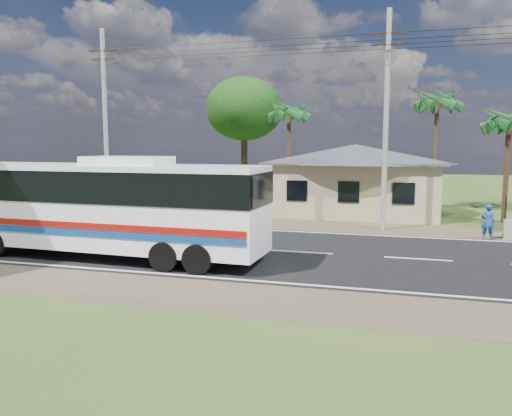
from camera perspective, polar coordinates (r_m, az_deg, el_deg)
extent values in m
plane|color=#2C4819|center=(20.46, 5.26, -5.10)|extent=(120.00, 120.00, 0.00)
cube|color=black|center=(20.46, 5.26, -5.07)|extent=(120.00, 10.00, 0.02)
cube|color=brown|center=(26.77, 7.82, -2.20)|extent=(120.00, 3.00, 0.01)
cube|color=brown|center=(14.33, 0.39, -10.44)|extent=(120.00, 3.00, 0.01)
cube|color=silver|center=(25.01, 7.25, -2.81)|extent=(120.00, 0.15, 0.01)
cube|color=silver|center=(15.99, 2.13, -8.49)|extent=(120.00, 0.15, 0.01)
cube|color=silver|center=(20.45, 5.26, -5.03)|extent=(120.00, 0.15, 0.01)
cube|color=tan|center=(32.88, 11.19, 2.27)|extent=(10.00, 8.00, 3.20)
cube|color=#4C4F54|center=(32.78, 11.26, 5.14)|extent=(10.60, 8.60, 0.10)
pyramid|color=#4C4F54|center=(32.77, 11.31, 7.15)|extent=(12.40, 10.00, 1.20)
cube|color=black|center=(29.31, 4.69, 1.99)|extent=(1.20, 0.08, 1.20)
cube|color=black|center=(28.88, 10.54, 1.82)|extent=(1.20, 0.08, 1.20)
cube|color=black|center=(28.76, 16.50, 1.62)|extent=(1.20, 0.08, 1.20)
cylinder|color=#9E9E99|center=(31.02, -16.82, 9.03)|extent=(0.26, 0.26, 11.00)
cube|color=#3D2216|center=(31.47, -17.12, 16.87)|extent=(1.80, 0.12, 0.12)
cube|color=#3D2216|center=(31.39, -17.08, 15.97)|extent=(1.40, 0.10, 0.10)
cylinder|color=#9E9E99|center=(26.19, 14.63, 9.49)|extent=(0.26, 0.26, 11.00)
cube|color=#3D2216|center=(26.73, 14.94, 18.74)|extent=(1.80, 0.12, 0.12)
cube|color=#3D2216|center=(26.63, 14.91, 17.68)|extent=(1.40, 0.10, 0.10)
cylinder|color=gray|center=(25.53, 14.81, 16.56)|extent=(0.08, 2.00, 0.08)
cube|color=gray|center=(24.54, 14.76, 16.95)|extent=(0.50, 0.18, 0.12)
cylinder|color=black|center=(28.04, -2.51, 17.99)|extent=(16.00, 0.02, 0.02)
cylinder|color=#47301E|center=(31.25, 26.70, 3.96)|extent=(0.28, 0.28, 6.00)
cylinder|color=#47301E|center=(35.25, 19.78, 5.81)|extent=(0.28, 0.28, 7.50)
cylinder|color=#47301E|center=(36.48, 3.77, 5.85)|extent=(0.28, 0.28, 7.00)
cylinder|color=#47301E|center=(39.44, -1.34, 5.20)|extent=(0.50, 0.50, 5.95)
ellipsoid|color=black|center=(39.51, -1.36, 11.26)|extent=(6.00, 6.00, 4.92)
cube|color=white|center=(19.96, -16.88, 0.26)|extent=(12.66, 3.04, 3.15)
cube|color=black|center=(19.88, -16.96, 2.51)|extent=(12.72, 3.10, 1.15)
cube|color=#950E09|center=(18.97, -19.09, -1.93)|extent=(12.37, 0.45, 0.23)
cube|color=navy|center=(19.01, -19.06, -2.71)|extent=(12.37, 0.45, 0.23)
cube|color=white|center=(19.26, -14.49, 5.27)|extent=(3.20, 1.78, 0.31)
cylinder|color=black|center=(23.68, -23.48, -2.69)|extent=(1.06, 0.40, 1.05)
cylinder|color=black|center=(17.57, -10.43, -5.49)|extent=(1.06, 0.40, 1.05)
cylinder|color=black|center=(19.68, -7.12, -4.06)|extent=(1.06, 0.40, 1.05)
cylinder|color=black|center=(17.02, -6.67, -5.83)|extent=(1.06, 0.40, 1.05)
cylinder|color=black|center=(19.19, -3.70, -4.30)|extent=(1.06, 0.40, 1.05)
imported|color=#19458E|center=(25.31, 24.96, -1.45)|extent=(0.66, 0.48, 1.67)
imported|color=#313133|center=(28.70, -22.22, -0.77)|extent=(2.93, 4.01, 1.27)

